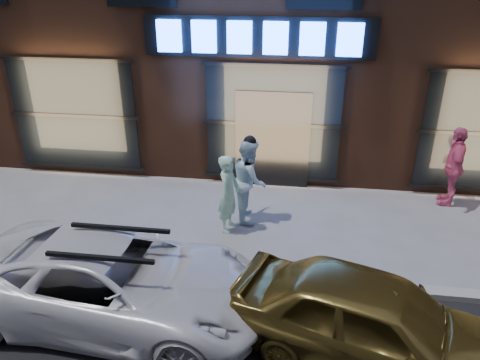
% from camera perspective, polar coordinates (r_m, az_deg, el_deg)
% --- Properties ---
extents(ground, '(90.00, 90.00, 0.00)m').
position_cam_1_polar(ground, '(8.53, 1.78, -12.15)').
color(ground, slate).
rests_on(ground, ground).
extents(curb, '(60.00, 0.25, 0.12)m').
position_cam_1_polar(curb, '(8.50, 1.79, -11.83)').
color(curb, gray).
rests_on(curb, ground).
extents(man_bowtie, '(0.52, 0.68, 1.67)m').
position_cam_1_polar(man_bowtie, '(9.57, -1.40, -1.67)').
color(man_bowtie, '#C1FED0').
rests_on(man_bowtie, ground).
extents(man_cap, '(0.85, 1.00, 1.83)m').
position_cam_1_polar(man_cap, '(9.97, 1.16, 0.02)').
color(man_cap, silver).
rests_on(man_cap, ground).
extents(passerby, '(0.66, 1.16, 1.86)m').
position_cam_1_polar(passerby, '(11.62, 24.61, 1.52)').
color(passerby, '#DD5B83').
rests_on(passerby, ground).
extents(white_suv, '(4.96, 2.55, 1.34)m').
position_cam_1_polar(white_suv, '(7.67, -14.88, -11.84)').
color(white_suv, white).
rests_on(white_suv, ground).
extents(gold_sedan, '(4.35, 2.80, 1.38)m').
position_cam_1_polar(gold_sedan, '(6.95, 16.13, -16.37)').
color(gold_sedan, olive).
rests_on(gold_sedan, ground).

